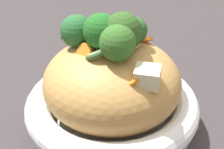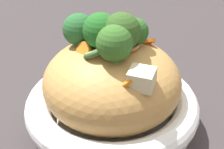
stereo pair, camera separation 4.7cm
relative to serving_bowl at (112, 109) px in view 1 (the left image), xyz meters
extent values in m
plane|color=#322D2F|center=(0.00, 0.00, -0.03)|extent=(3.00, 3.00, 0.00)
cylinder|color=white|center=(0.00, 0.00, -0.02)|extent=(0.25, 0.25, 0.02)
torus|color=white|center=(0.00, 0.00, 0.01)|extent=(0.27, 0.27, 0.04)
ellipsoid|color=#B68747|center=(0.00, 0.00, 0.05)|extent=(0.20, 0.20, 0.12)
torus|color=#B97D4C|center=(0.01, -0.01, 0.11)|extent=(0.06, 0.06, 0.01)
torus|color=#B78F49|center=(-0.01, 0.01, 0.10)|extent=(0.06, 0.06, 0.02)
cone|color=#99B06E|center=(-0.01, 0.01, 0.11)|extent=(0.03, 0.03, 0.02)
sphere|color=#1F5D21|center=(-0.01, 0.01, 0.13)|extent=(0.06, 0.06, 0.05)
cone|color=#97B46B|center=(-0.02, 0.05, 0.10)|extent=(0.02, 0.02, 0.02)
sphere|color=#255C2D|center=(-0.02, 0.05, 0.12)|extent=(0.05, 0.05, 0.05)
cone|color=#8CBA6C|center=(-0.02, -0.03, 0.11)|extent=(0.03, 0.03, 0.02)
sphere|color=#316024|center=(-0.02, -0.03, 0.13)|extent=(0.05, 0.05, 0.05)
cone|color=#9BB472|center=(0.00, -0.02, 0.11)|extent=(0.03, 0.03, 0.02)
sphere|color=#2D501F|center=(0.00, -0.02, 0.14)|extent=(0.06, 0.06, 0.05)
cone|color=#95AE75|center=(0.00, -0.02, 0.11)|extent=(0.02, 0.02, 0.02)
sphere|color=#224F23|center=(0.00, -0.02, 0.13)|extent=(0.05, 0.05, 0.04)
cone|color=#96B269|center=(0.03, -0.02, 0.11)|extent=(0.02, 0.02, 0.02)
sphere|color=#275920|center=(0.03, -0.02, 0.13)|extent=(0.05, 0.05, 0.04)
cylinder|color=orange|center=(0.06, 0.05, 0.09)|extent=(0.04, 0.04, 0.02)
cylinder|color=orange|center=(-0.03, -0.06, 0.10)|extent=(0.03, 0.03, 0.02)
cylinder|color=orange|center=(0.06, -0.02, 0.10)|extent=(0.04, 0.04, 0.02)
cylinder|color=orange|center=(0.01, -0.02, 0.11)|extent=(0.03, 0.03, 0.02)
cylinder|color=orange|center=(-0.03, 0.02, 0.11)|extent=(0.02, 0.03, 0.02)
cylinder|color=beige|center=(0.06, 0.06, 0.09)|extent=(0.04, 0.03, 0.02)
torus|color=#285621|center=(0.06, 0.06, 0.09)|extent=(0.04, 0.04, 0.02)
cylinder|color=#C4E09A|center=(-0.03, 0.00, 0.11)|extent=(0.04, 0.03, 0.02)
torus|color=#2E5026|center=(-0.03, 0.00, 0.11)|extent=(0.04, 0.04, 0.03)
cylinder|color=#C3DE98|center=(0.00, 0.07, 0.09)|extent=(0.03, 0.04, 0.03)
torus|color=#225B2D|center=(0.00, 0.07, 0.09)|extent=(0.03, 0.04, 0.03)
cube|color=beige|center=(-0.02, -0.07, 0.10)|extent=(0.04, 0.04, 0.03)
cube|color=beige|center=(0.06, 0.03, 0.10)|extent=(0.03, 0.03, 0.02)
camera|label=1|loc=(-0.32, -0.24, 0.31)|focal=51.07mm
camera|label=2|loc=(-0.29, -0.27, 0.31)|focal=51.07mm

